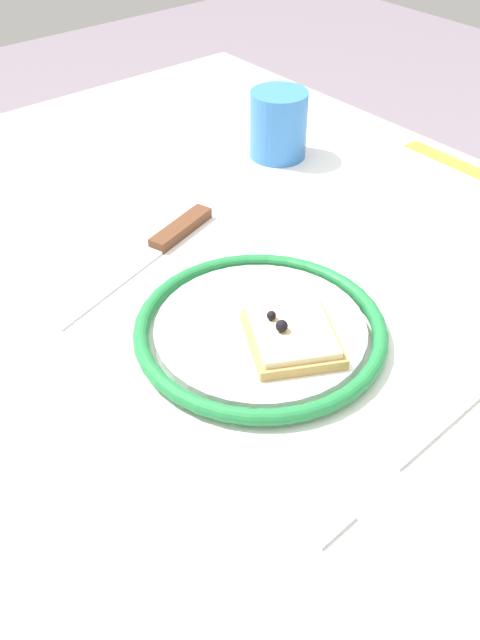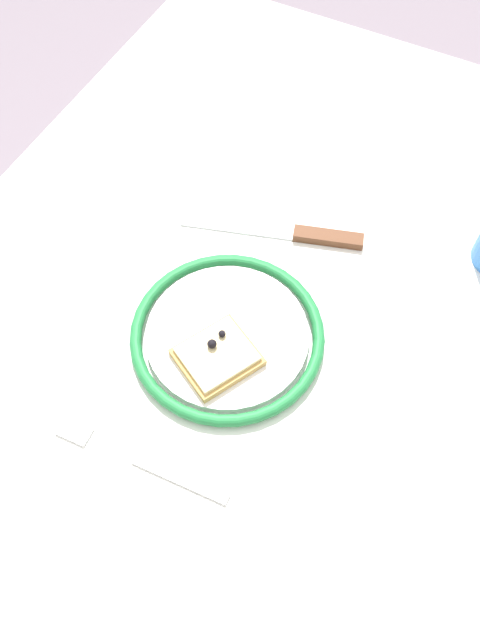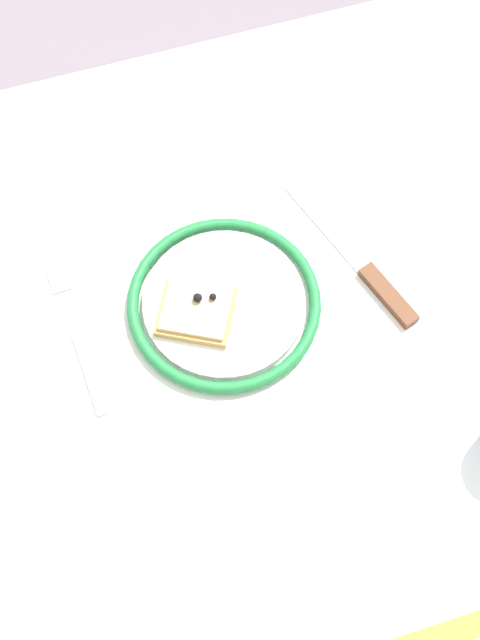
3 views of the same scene
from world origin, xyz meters
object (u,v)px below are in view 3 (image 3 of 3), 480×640
at_px(dining_table, 272,339).
at_px(knife, 371,276).
at_px(plate, 224,303).
at_px(pizza_slice_near, 196,310).
at_px(fork, 77,336).

distance_m(dining_table, knife, 0.15).
xyz_separation_m(plate, pizza_slice_near, (-0.03, -0.01, 0.01)).
height_order(dining_table, knife, knife).
relative_size(dining_table, fork, 5.57).
xyz_separation_m(dining_table, fork, (-0.23, 0.04, 0.08)).
bearing_deg(plate, fork, 175.52).
bearing_deg(fork, plate, -4.48).
bearing_deg(knife, fork, 175.06).
bearing_deg(dining_table, pizza_slice_near, 168.27).
bearing_deg(fork, pizza_slice_near, -7.94).
relative_size(dining_table, pizza_slice_near, 10.25).
xyz_separation_m(dining_table, knife, (0.12, 0.01, 0.09)).
bearing_deg(plate, knife, -5.39).
distance_m(knife, fork, 0.35).
xyz_separation_m(pizza_slice_near, knife, (0.21, -0.01, -0.02)).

